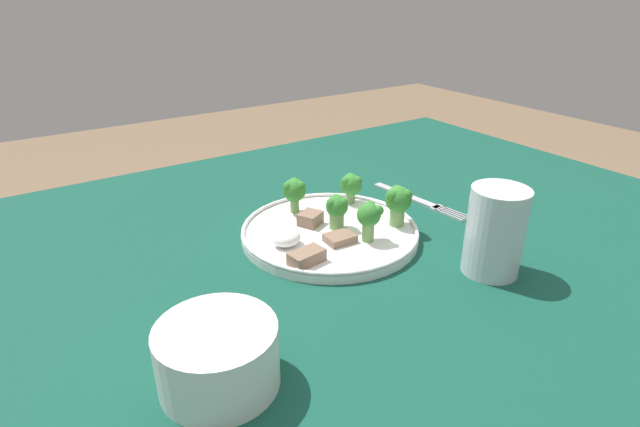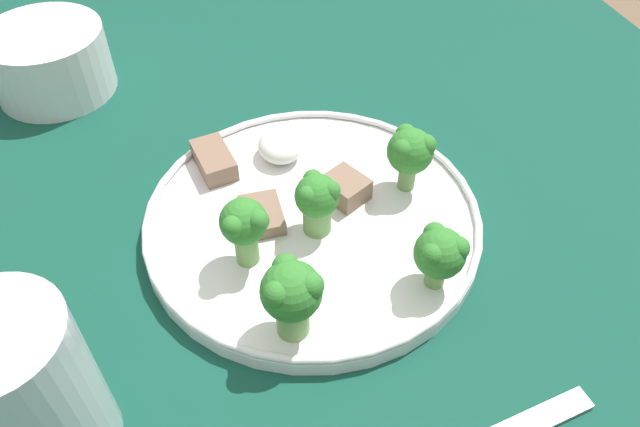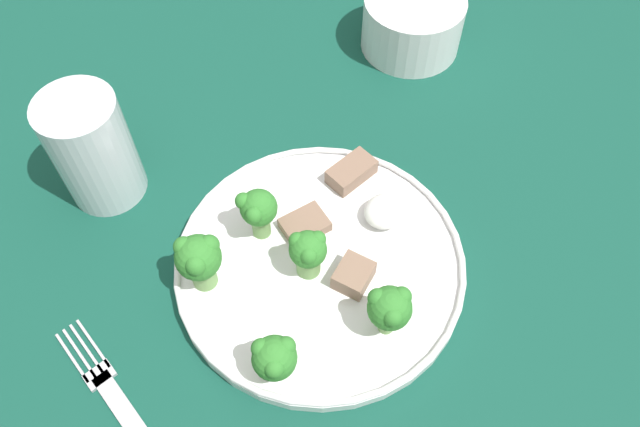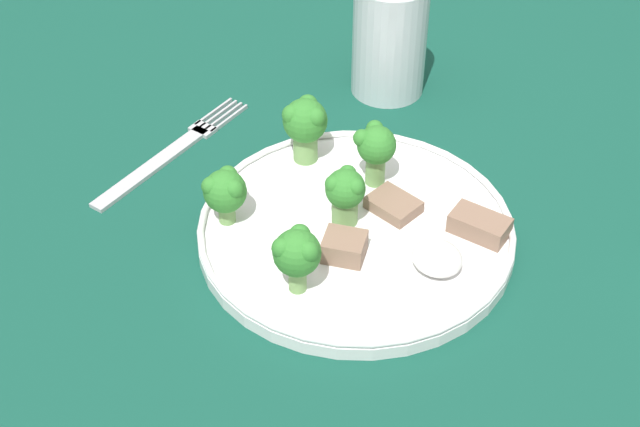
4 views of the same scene
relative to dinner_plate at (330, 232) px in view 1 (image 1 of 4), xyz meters
name	(u,v)px [view 1 (image 1 of 4)]	position (x,y,z in m)	size (l,w,h in m)	color
table	(381,315)	(-0.03, 0.10, -0.11)	(1.24, 1.09, 0.78)	#114738
dinner_plate	(330,232)	(0.00, 0.00, 0.00)	(0.27, 0.27, 0.02)	white
fork	(417,200)	(-0.21, -0.02, -0.01)	(0.04, 0.20, 0.00)	#B2B2B7
cream_bowl	(218,358)	(0.26, 0.19, 0.02)	(0.12, 0.12, 0.06)	white
drinking_glass	(494,236)	(-0.12, 0.20, 0.04)	(0.07, 0.07, 0.12)	silver
broccoli_floret_near_rim_left	(351,185)	(-0.09, -0.06, 0.04)	(0.04, 0.04, 0.05)	#709E56
broccoli_floret_center_left	(337,208)	(-0.01, 0.00, 0.04)	(0.03, 0.03, 0.05)	#709E56
broccoli_floret_back_left	(294,190)	(0.01, -0.08, 0.04)	(0.04, 0.04, 0.06)	#709E56
broccoli_floret_front_left	(371,216)	(-0.03, 0.06, 0.04)	(0.04, 0.03, 0.06)	#709E56
broccoli_floret_center_back	(398,201)	(-0.10, 0.04, 0.04)	(0.04, 0.04, 0.06)	#709E56
meat_slice_front_slice	(340,238)	(0.01, 0.04, 0.01)	(0.04, 0.03, 0.01)	#846651
meat_slice_middle_slice	(310,219)	(0.01, -0.03, 0.01)	(0.04, 0.04, 0.02)	#846651
meat_slice_rear_slice	(307,257)	(0.08, 0.06, 0.01)	(0.05, 0.03, 0.02)	#846651
sauce_dollop	(286,238)	(0.08, 0.01, 0.01)	(0.04, 0.04, 0.02)	white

